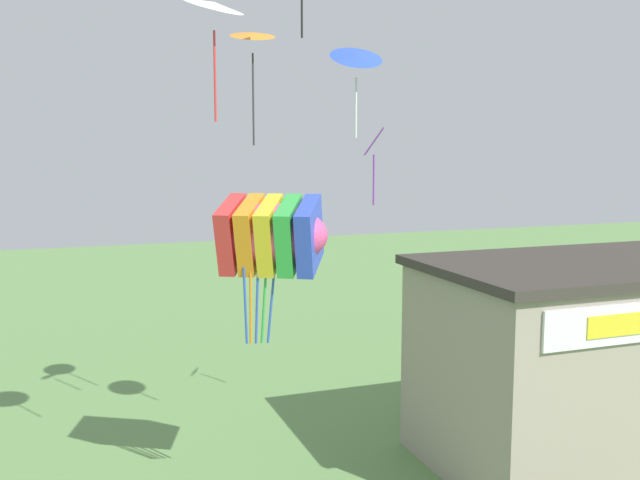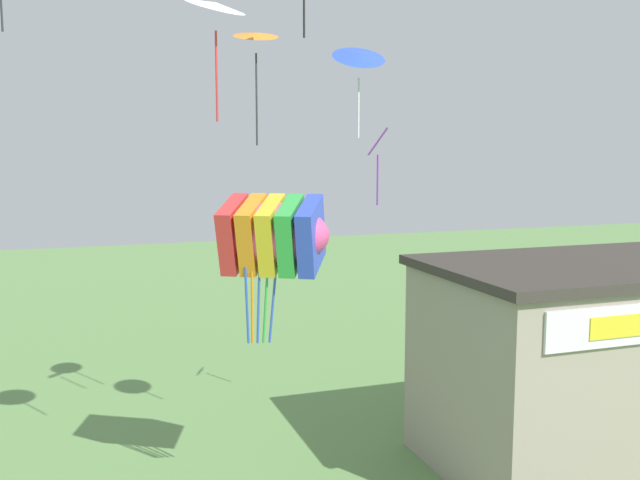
% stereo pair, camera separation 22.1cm
% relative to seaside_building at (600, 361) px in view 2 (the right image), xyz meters
% --- Properties ---
extents(seaside_building, '(9.12, 5.50, 5.39)m').
position_rel_seaside_building_xyz_m(seaside_building, '(0.00, 0.00, 0.00)').
color(seaside_building, gray).
rests_on(seaside_building, ground_plane).
extents(kite_rainbow_parafoil, '(3.13, 2.82, 3.34)m').
position_rel_seaside_building_xyz_m(kite_rainbow_parafoil, '(-8.76, 0.55, 3.65)').
color(kite_rainbow_parafoil, '#E54C8C').
extents(kite_blue_delta, '(1.39, 1.29, 2.25)m').
position_rel_seaside_building_xyz_m(kite_blue_delta, '(-6.50, 1.03, 7.70)').
color(kite_blue_delta, blue).
extents(kite_white_delta, '(1.75, 1.73, 2.69)m').
position_rel_seaside_building_xyz_m(kite_white_delta, '(-9.96, 0.49, 8.52)').
color(kite_white_delta, white).
extents(kite_orange_delta, '(1.35, 1.32, 3.03)m').
position_rel_seaside_building_xyz_m(kite_orange_delta, '(-8.37, 3.40, 8.38)').
color(kite_orange_delta, orange).
extents(kite_purple_streamer, '(0.79, 0.84, 2.18)m').
position_rel_seaside_building_xyz_m(kite_purple_streamer, '(-4.83, 3.66, 5.53)').
color(kite_purple_streamer, purple).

